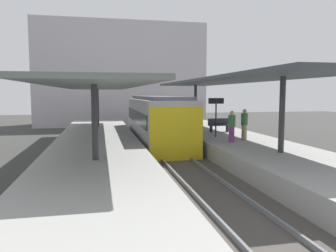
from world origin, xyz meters
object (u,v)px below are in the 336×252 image
(litter_bin, at_px, (196,127))
(passenger_mid_platform, at_px, (244,124))
(platform_sign, at_px, (216,108))
(passenger_near_bench, at_px, (232,126))
(platform_bench, at_px, (219,125))
(commuter_train, at_px, (157,121))

(litter_bin, distance_m, passenger_mid_platform, 3.86)
(litter_bin, relative_size, passenger_mid_platform, 0.49)
(platform_sign, relative_size, litter_bin, 2.76)
(litter_bin, relative_size, passenger_near_bench, 0.50)
(platform_bench, distance_m, litter_bin, 1.64)
(platform_sign, distance_m, passenger_near_bench, 2.22)
(passenger_mid_platform, bearing_deg, litter_bin, 115.25)
(platform_bench, bearing_deg, litter_bin, -170.16)
(platform_bench, distance_m, passenger_near_bench, 4.56)
(litter_bin, bearing_deg, platform_bench, 9.84)
(passenger_near_bench, bearing_deg, platform_bench, 77.53)
(commuter_train, height_order, litter_bin, commuter_train)
(commuter_train, relative_size, platform_bench, 7.85)
(commuter_train, distance_m, passenger_mid_platform, 6.04)
(platform_bench, height_order, passenger_near_bench, passenger_near_bench)
(passenger_near_bench, relative_size, passenger_mid_platform, 0.97)
(commuter_train, relative_size, passenger_mid_platform, 6.69)
(platform_sign, xyz_separation_m, passenger_mid_platform, (1.10, -1.38, -0.77))
(platform_bench, relative_size, litter_bin, 1.75)
(commuter_train, xyz_separation_m, passenger_near_bench, (2.91, -5.29, 0.10))
(platform_bench, xyz_separation_m, platform_sign, (-1.08, -2.37, 1.16))
(platform_bench, xyz_separation_m, passenger_mid_platform, (0.02, -3.75, 0.39))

